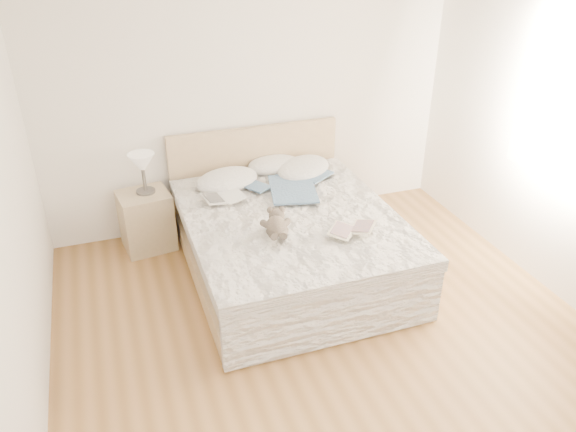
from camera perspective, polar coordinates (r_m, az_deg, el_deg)
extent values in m
cube|color=brown|center=(4.21, 5.49, -13.92)|extent=(4.00, 4.50, 0.00)
cube|color=white|center=(5.42, -3.81, 12.69)|extent=(4.00, 0.02, 2.70)
cube|color=tan|center=(4.99, 0.13, -4.64)|extent=(1.68, 2.08, 0.20)
cube|color=silver|center=(4.85, 0.13, -2.17)|extent=(1.60, 2.00, 0.30)
cube|color=silver|center=(4.72, 0.34, -0.49)|extent=(1.72, 2.05, 0.10)
cube|color=tan|center=(5.66, -3.37, 4.24)|extent=(1.70, 0.06, 1.00)
cube|color=tan|center=(5.42, -14.17, -0.46)|extent=(0.50, 0.46, 0.56)
cylinder|color=#46413C|center=(5.31, -14.25, 2.47)|extent=(0.17, 0.17, 0.02)
cylinder|color=#433F39|center=(5.26, -14.42, 3.73)|extent=(0.03, 0.03, 0.24)
cone|color=beige|center=(5.20, -14.62, 5.24)|extent=(0.31, 0.31, 0.17)
ellipsoid|color=silver|center=(5.23, -6.19, 3.65)|extent=(0.71, 0.60, 0.18)
ellipsoid|color=silver|center=(5.53, -1.40, 5.22)|extent=(0.54, 0.38, 0.16)
ellipsoid|color=silver|center=(5.45, 1.57, 4.86)|extent=(0.75, 0.69, 0.18)
cube|color=silver|center=(4.93, -6.58, 1.84)|extent=(0.39, 0.29, 0.03)
cube|color=beige|center=(4.44, 6.54, -1.38)|extent=(0.44, 0.43, 0.02)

